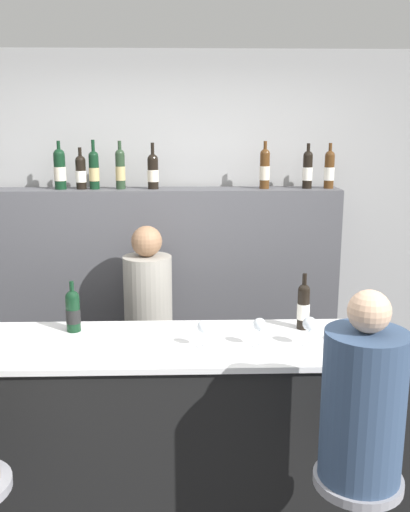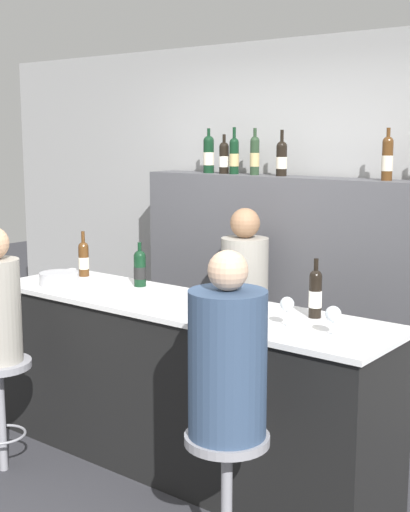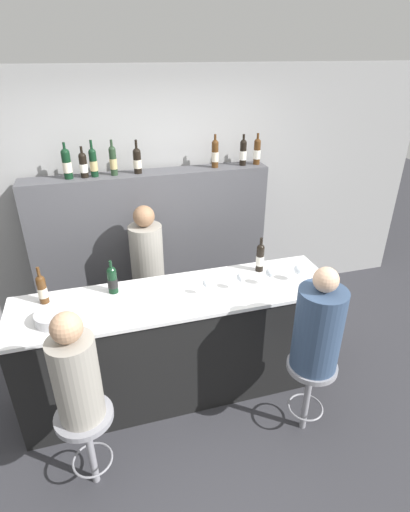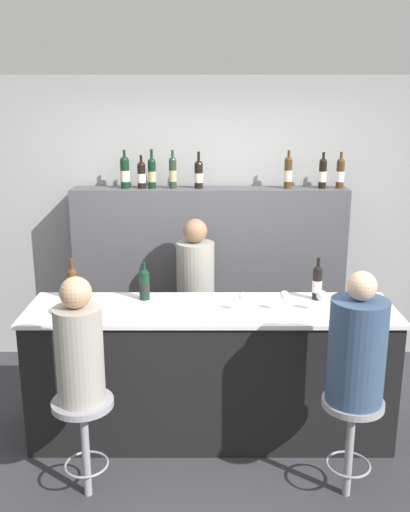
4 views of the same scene
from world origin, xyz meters
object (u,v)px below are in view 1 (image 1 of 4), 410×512
(wine_bottle_counter_1, at_px, (73,310))
(wine_bottle_backbar_4, at_px, (153,171))
(wine_bottle_backbar_0, at_px, (60,169))
(wine_bottle_backbar_3, at_px, (120,169))
(wine_bottle_counter_2, at_px, (303,306))
(bar_stool_right, at_px, (356,506))
(wine_bottle_backbar_7, at_px, (329,169))
(bartender, at_px, (149,342))
(wine_bottle_backbar_2, at_px, (94,170))
(wine_glass_1, at_px, (259,326))
(guest_seated_right, at_px, (363,400))
(wine_bottle_backbar_1, at_px, (81,172))
(wine_glass_3, at_px, (360,326))
(wine_glass_0, at_px, (203,328))
(wine_bottle_backbar_5, at_px, (265,168))
(wine_bottle_backbar_6, at_px, (308,169))
(wine_glass_2, at_px, (310,325))

(wine_bottle_counter_1, bearing_deg, wine_bottle_backbar_4, 69.44)
(wine_bottle_backbar_0, bearing_deg, wine_bottle_backbar_3, -0.00)
(wine_bottle_counter_2, height_order, bar_stool_right, wine_bottle_counter_2)
(wine_bottle_backbar_4, xyz_separation_m, wine_bottle_backbar_7, (1.23, 0.00, 0.01))
(bartender, bearing_deg, wine_bottle_counter_2, -35.27)
(wine_bottle_backbar_2, xyz_separation_m, wine_glass_1, (1.00, -1.27, -0.68))
(wine_glass_1, bearing_deg, wine_bottle_counter_2, 42.39)
(wine_bottle_backbar_4, bearing_deg, wine_bottle_backbar_2, 180.00)
(wine_bottle_counter_1, xyz_separation_m, wine_bottle_backbar_7, (1.61, 1.03, 0.67))
(wine_bottle_backbar_7, height_order, guest_seated_right, wine_bottle_backbar_7)
(bar_stool_right, relative_size, bartender, 0.45)
(wine_bottle_backbar_1, relative_size, wine_bottle_backbar_2, 0.85)
(wine_glass_3, xyz_separation_m, bartender, (-1.13, 0.88, -0.42))
(wine_glass_0, height_order, wine_glass_3, wine_glass_3)
(wine_bottle_backbar_5, distance_m, bar_stool_right, 2.28)
(wine_bottle_backbar_5, relative_size, wine_glass_0, 2.36)
(wine_bottle_counter_2, relative_size, wine_bottle_backbar_6, 1.00)
(wine_bottle_backbar_6, bearing_deg, wine_glass_1, -110.61)
(wine_bottle_backbar_0, xyz_separation_m, wine_bottle_backbar_1, (0.14, 0.00, -0.02))
(wine_glass_2, bearing_deg, wine_glass_3, 0.00)
(wine_bottle_counter_2, relative_size, wine_bottle_backbar_1, 1.10)
(wine_bottle_backbar_1, distance_m, wine_bottle_backbar_2, 0.09)
(wine_bottle_backbar_3, distance_m, wine_glass_1, 1.66)
(wine_bottle_backbar_0, bearing_deg, wine_glass_2, -40.56)
(wine_bottle_backbar_1, height_order, bar_stool_right, wine_bottle_backbar_1)
(wine_bottle_backbar_7, bearing_deg, wine_bottle_backbar_3, -180.00)
(wine_glass_1, bearing_deg, wine_bottle_backbar_4, 115.06)
(wine_bottle_backbar_1, bearing_deg, wine_bottle_backbar_7, -0.00)
(wine_bottle_backbar_2, distance_m, wine_bottle_backbar_7, 1.63)
(wine_bottle_backbar_2, xyz_separation_m, wine_bottle_backbar_7, (1.63, 0.00, -0.00))
(wine_glass_2, relative_size, guest_seated_right, 0.19)
(wine_bottle_backbar_6, relative_size, wine_glass_2, 2.05)
(wine_bottle_backbar_2, distance_m, wine_glass_3, 2.09)
(wine_bottle_backbar_0, height_order, wine_bottle_backbar_4, wine_bottle_backbar_0)
(bar_stool_right, bearing_deg, wine_bottle_backbar_5, 95.01)
(wine_bottle_backbar_6, bearing_deg, wine_bottle_counter_1, -144.90)
(wine_bottle_backbar_5, xyz_separation_m, wine_glass_1, (-0.18, -1.27, -0.69))
(wine_bottle_backbar_3, distance_m, wine_bottle_backbar_5, 1.00)
(wine_bottle_counter_1, distance_m, wine_glass_2, 1.26)
(wine_bottle_backbar_2, distance_m, wine_glass_1, 1.76)
(wine_bottle_backbar_1, bearing_deg, wine_bottle_backbar_6, 0.00)
(wine_bottle_backbar_6, xyz_separation_m, guest_seated_right, (-0.13, -1.89, -0.78))
(wine_bottle_counter_1, distance_m, wine_glass_0, 0.74)
(wine_bottle_backbar_1, xyz_separation_m, bartender, (0.47, -0.39, -1.09))
(wine_glass_2, bearing_deg, wine_glass_0, 180.00)
(wine_bottle_backbar_2, bearing_deg, wine_bottle_backbar_4, 0.00)
(bartender, bearing_deg, wine_bottle_backbar_1, 140.02)
(wine_bottle_backbar_2, bearing_deg, bar_stool_right, -54.57)
(wine_bottle_backbar_4, relative_size, wine_glass_3, 2.19)
(wine_bottle_backbar_0, bearing_deg, wine_bottle_backbar_6, 0.00)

